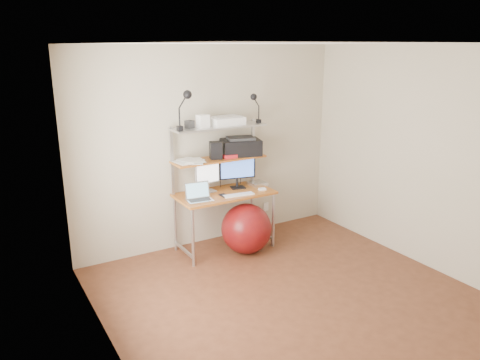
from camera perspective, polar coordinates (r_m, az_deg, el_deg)
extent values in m
plane|color=brown|center=(4.95, 6.46, -14.16)|extent=(3.60, 3.60, 0.00)
plane|color=white|center=(4.28, 7.55, 16.16)|extent=(3.60, 3.60, 0.00)
plane|color=beige|center=(5.94, -3.63, 4.06)|extent=(3.60, 0.00, 3.60)
plane|color=beige|center=(3.30, 26.39, -7.65)|extent=(3.60, 0.00, 3.60)
plane|color=beige|center=(3.69, -15.91, -4.09)|extent=(0.00, 3.60, 3.60)
plane|color=beige|center=(5.70, 21.52, 2.45)|extent=(0.00, 3.60, 3.60)
cube|color=#B66B23|center=(5.76, -1.91, -1.69)|extent=(1.20, 0.60, 0.03)
cylinder|color=#B9B9BE|center=(5.44, -5.76, -7.04)|extent=(0.04, 0.04, 0.71)
cylinder|color=#B9B9BE|center=(5.88, -7.91, -5.29)|extent=(0.04, 0.04, 0.71)
cylinder|color=#B9B9BE|center=(5.96, 4.08, -4.90)|extent=(0.04, 0.04, 0.71)
cylinder|color=#B9B9BE|center=(6.36, 1.43, -3.47)|extent=(0.04, 0.04, 0.71)
cube|color=#B9B9BE|center=(5.64, -8.31, 2.23)|extent=(0.03, 0.04, 0.84)
cube|color=#B9B9BE|center=(6.15, 1.56, 3.55)|extent=(0.03, 0.04, 0.84)
cube|color=#B66B23|center=(5.76, -2.57, 2.58)|extent=(1.18, 0.34, 0.02)
cube|color=#B9B9BE|center=(5.68, -2.62, 6.50)|extent=(1.18, 0.34, 0.02)
cube|color=white|center=(6.60, 3.18, -3.27)|extent=(0.08, 0.01, 0.12)
cube|color=silver|center=(5.80, -3.82, -1.37)|extent=(0.18, 0.14, 0.01)
cylinder|color=silver|center=(5.81, -3.92, -0.82)|extent=(0.03, 0.03, 0.09)
cube|color=silver|center=(5.76, -3.96, 0.88)|extent=(0.36, 0.07, 0.27)
plane|color=white|center=(5.74, -3.88, 0.84)|extent=(0.32, 0.04, 0.32)
cube|color=black|center=(5.94, -0.27, -0.91)|extent=(0.20, 0.17, 0.01)
cylinder|color=black|center=(5.94, -0.36, -0.31)|extent=(0.03, 0.03, 0.11)
cube|color=black|center=(5.89, -0.37, 1.53)|extent=(0.48, 0.13, 0.29)
plane|color=#416FDE|center=(5.87, -0.28, 1.50)|extent=(0.42, 0.10, 0.43)
cube|color=silver|center=(5.48, -4.95, -2.47)|extent=(0.32, 0.24, 0.01)
cube|color=#2E2E30|center=(5.47, -4.96, -2.38)|extent=(0.26, 0.15, 0.00)
cube|color=silver|center=(5.54, -5.33, -1.16)|extent=(0.30, 0.09, 0.19)
plane|color=#75A8C4|center=(5.54, -5.33, -1.16)|extent=(0.27, 0.10, 0.26)
cube|color=white|center=(5.66, -0.17, -1.82)|extent=(0.39, 0.15, 0.01)
cube|color=white|center=(5.86, 2.72, -1.11)|extent=(0.10, 0.07, 0.02)
cube|color=silver|center=(6.08, 2.11, -0.41)|extent=(0.21, 0.21, 0.04)
cube|color=black|center=(5.63, -1.98, -1.91)|extent=(0.08, 0.14, 0.01)
cube|color=black|center=(5.91, 0.08, 4.03)|extent=(0.55, 0.45, 0.20)
cube|color=#2E2E30|center=(5.89, 0.08, 5.11)|extent=(0.38, 0.32, 0.03)
cube|color=black|center=(5.71, -2.98, 3.63)|extent=(0.18, 0.18, 0.21)
cube|color=red|center=(5.75, -1.24, 2.91)|extent=(0.16, 0.11, 0.04)
cube|color=white|center=(5.76, -1.67, 7.21)|extent=(0.41, 0.27, 0.09)
cube|color=silver|center=(5.75, -1.68, 7.74)|extent=(0.35, 0.21, 0.02)
cube|color=white|center=(5.56, -4.56, 7.17)|extent=(0.14, 0.12, 0.15)
cube|color=#2E2E30|center=(5.55, -6.17, 6.77)|extent=(0.11, 0.11, 0.09)
cube|color=black|center=(5.38, -7.35, 6.26)|extent=(0.06, 0.07, 0.06)
cylinder|color=black|center=(5.36, -7.39, 7.61)|extent=(0.02, 0.02, 0.20)
sphere|color=black|center=(5.36, -6.43, 10.31)|extent=(0.10, 0.10, 0.10)
cube|color=black|center=(5.90, 2.29, 7.20)|extent=(0.05, 0.05, 0.05)
cylinder|color=black|center=(5.89, 2.30, 8.20)|extent=(0.01, 0.01, 0.16)
sphere|color=black|center=(5.81, 1.67, 10.10)|extent=(0.08, 0.08, 0.08)
sphere|color=maroon|center=(5.79, 0.78, -5.94)|extent=(0.62, 0.62, 0.62)
cube|color=white|center=(5.58, -6.83, 2.18)|extent=(0.24, 0.30, 0.00)
cube|color=white|center=(5.56, -5.52, 2.22)|extent=(0.32, 0.35, 0.00)
cube|color=white|center=(5.62, -6.32, 2.40)|extent=(0.21, 0.28, 0.00)
cube|color=white|center=(5.59, -5.54, 2.40)|extent=(0.26, 0.31, 0.00)
cube|color=white|center=(5.59, -6.03, 2.43)|extent=(0.31, 0.34, 0.00)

